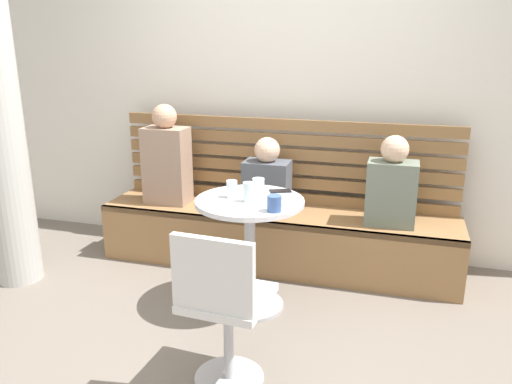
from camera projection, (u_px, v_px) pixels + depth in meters
ground at (224, 351)px, 2.87m from camera, size 8.00×8.00×0.00m
back_wall at (291, 71)px, 3.95m from camera, size 5.20×0.10×2.90m
booth_bench at (276, 238)px, 3.90m from camera, size 2.70×0.52×0.44m
booth_backrest at (284, 161)px, 3.96m from camera, size 2.65×0.04×0.67m
cafe_table at (250, 233)px, 3.20m from camera, size 0.68×0.68×0.74m
white_chair at (223, 305)px, 2.44m from camera, size 0.42×0.42×0.85m
person_adult at (167, 159)px, 3.97m from camera, size 0.34×0.22×0.78m
person_child_left at (267, 179)px, 3.81m from camera, size 0.34×0.22×0.56m
person_child_middle at (392, 186)px, 3.51m from camera, size 0.34×0.22×0.63m
cup_water_clear at (232, 189)px, 3.16m from camera, size 0.07×0.07×0.11m
cup_mug_blue at (274, 203)px, 2.91m from camera, size 0.08×0.08×0.09m
cup_glass_short at (258, 184)px, 3.32m from camera, size 0.08×0.08×0.08m
cup_glass_tall at (249, 192)px, 3.08m from camera, size 0.07×0.07×0.12m
plate_small at (282, 200)px, 3.10m from camera, size 0.17×0.17×0.01m
phone_on_table at (280, 191)px, 3.30m from camera, size 0.16×0.12×0.01m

